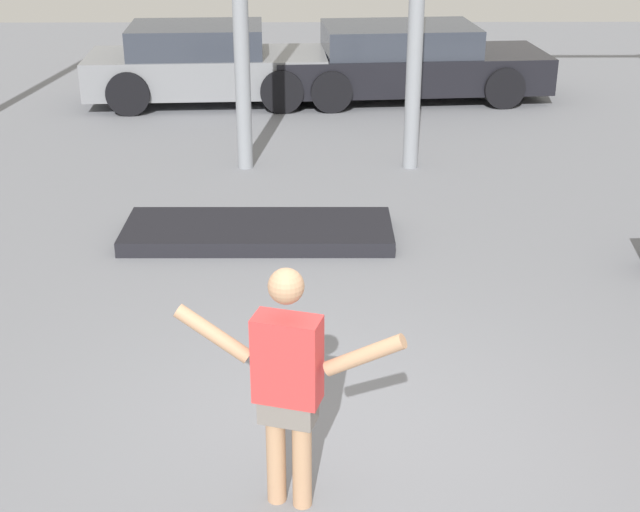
{
  "coord_description": "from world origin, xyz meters",
  "views": [
    {
      "loc": [
        -0.19,
        -5.15,
        3.71
      ],
      "look_at": [
        -0.14,
        1.59,
        0.73
      ],
      "focal_mm": 50.0,
      "sensor_mm": 36.0,
      "label": 1
    }
  ],
  "objects_px": {
    "parked_car_black": "(407,62)",
    "parked_car_grey": "(205,64)",
    "skateboarder": "(288,380)",
    "manual_pad": "(258,231)"
  },
  "relations": [
    {
      "from": "manual_pad",
      "to": "parked_car_black",
      "type": "height_order",
      "value": "parked_car_black"
    },
    {
      "from": "manual_pad",
      "to": "parked_car_black",
      "type": "xyz_separation_m",
      "value": [
        2.19,
        6.31,
        0.53
      ]
    },
    {
      "from": "parked_car_black",
      "to": "parked_car_grey",
      "type": "bearing_deg",
      "value": 179.74
    },
    {
      "from": "skateboarder",
      "to": "parked_car_black",
      "type": "distance_m",
      "value": 10.79
    },
    {
      "from": "skateboarder",
      "to": "manual_pad",
      "type": "bearing_deg",
      "value": 112.11
    },
    {
      "from": "skateboarder",
      "to": "parked_car_black",
      "type": "bearing_deg",
      "value": 97.0
    },
    {
      "from": "manual_pad",
      "to": "parked_car_grey",
      "type": "bearing_deg",
      "value": 101.42
    },
    {
      "from": "parked_car_black",
      "to": "manual_pad",
      "type": "bearing_deg",
      "value": -113.91
    },
    {
      "from": "skateboarder",
      "to": "manual_pad",
      "type": "distance_m",
      "value": 4.43
    },
    {
      "from": "skateboarder",
      "to": "parked_car_grey",
      "type": "distance_m",
      "value": 10.51
    }
  ]
}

